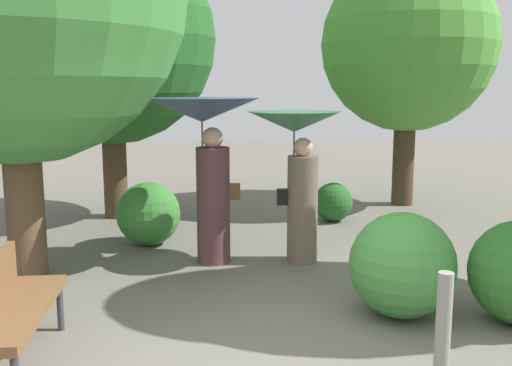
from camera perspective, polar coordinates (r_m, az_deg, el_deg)
person_left at (r=7.11m, az=-5.01°, el=4.30°), size 1.42×1.42×2.06m
person_right at (r=7.16m, az=4.12°, el=2.76°), size 1.15×1.15×1.90m
park_bench at (r=4.99m, az=-23.56°, el=-11.01°), size 0.58×1.53×0.83m
tree_near_left at (r=9.99m, az=-14.33°, el=15.15°), size 3.46×3.46×5.15m
tree_near_right at (r=11.12m, az=14.89°, el=14.45°), size 3.17×3.17×5.02m
bush_path_right at (r=9.59m, az=7.65°, el=-1.88°), size 0.64×0.64×0.64m
bush_behind_bench at (r=5.74m, az=14.27°, el=-7.87°), size 1.02×1.02×1.02m
bush_far_side at (r=8.19m, az=-10.60°, el=-3.02°), size 0.89×0.89×0.89m
path_marker_post at (r=4.77m, az=18.07°, el=-13.02°), size 0.12×0.12×0.81m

